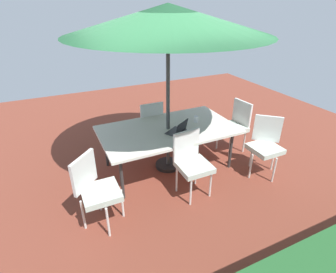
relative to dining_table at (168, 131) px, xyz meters
The scene contains 10 objects.
ground_plane 0.71m from the dining_table, ahead, with size 10.00×10.00×0.02m, color brown.
dining_table is the anchor object (origin of this frame).
patio_umbrella 1.69m from the dining_table, ahead, with size 2.91×2.91×2.61m.
chair_northeast 1.60m from the dining_table, 30.32° to the left, with size 0.59×0.59×0.98m.
chair_south 0.78m from the dining_table, 87.70° to the right, with size 0.46×0.46×0.98m.
chair_northwest 1.61m from the dining_table, 148.91° to the left, with size 0.59×0.59×0.98m.
chair_north 0.79m from the dining_table, 91.46° to the left, with size 0.47×0.48×0.98m.
chair_west 1.41m from the dining_table, behind, with size 0.48×0.47×0.98m.
laptop 0.24m from the dining_table, 111.44° to the left, with size 0.40×0.38×0.21m.
cup 0.56m from the dining_table, behind, with size 0.07×0.07×0.11m, color white.
Camera 1 is at (1.68, 3.57, 2.65)m, focal length 28.29 mm.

